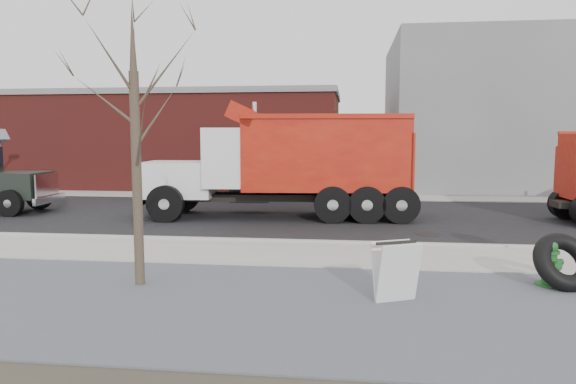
# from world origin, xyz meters

# --- Properties ---
(ground) EXTENTS (120.00, 120.00, 0.00)m
(ground) POSITION_xyz_m (0.00, 0.00, 0.00)
(ground) COLOR #383328
(ground) RESTS_ON ground
(gravel_verge) EXTENTS (60.00, 5.00, 0.03)m
(gravel_verge) POSITION_xyz_m (0.00, -3.50, 0.01)
(gravel_verge) COLOR gray
(gravel_verge) RESTS_ON ground
(sidewalk) EXTENTS (60.00, 2.50, 0.06)m
(sidewalk) POSITION_xyz_m (0.00, 0.25, 0.03)
(sidewalk) COLOR #9E9B93
(sidewalk) RESTS_ON ground
(curb) EXTENTS (60.00, 0.15, 0.11)m
(curb) POSITION_xyz_m (0.00, 1.55, 0.06)
(curb) COLOR #9E9B93
(curb) RESTS_ON ground
(road) EXTENTS (60.00, 9.40, 0.02)m
(road) POSITION_xyz_m (0.00, 6.30, 0.01)
(road) COLOR black
(road) RESTS_ON ground
(far_sidewalk) EXTENTS (60.00, 2.00, 0.06)m
(far_sidewalk) POSITION_xyz_m (0.00, 12.00, 0.03)
(far_sidewalk) COLOR #9E9B93
(far_sidewalk) RESTS_ON ground
(building_grey) EXTENTS (12.00, 10.00, 8.00)m
(building_grey) POSITION_xyz_m (9.00, 18.00, 4.00)
(building_grey) COLOR gray
(building_grey) RESTS_ON ground
(building_brick) EXTENTS (20.20, 8.20, 5.30)m
(building_brick) POSITION_xyz_m (-10.00, 17.00, 2.65)
(building_brick) COLOR maroon
(building_brick) RESTS_ON ground
(bare_tree) EXTENTS (3.20, 3.20, 5.20)m
(bare_tree) POSITION_xyz_m (-3.20, -2.60, 3.30)
(bare_tree) COLOR #382D23
(bare_tree) RESTS_ON ground
(fire_hydrant) EXTENTS (0.52, 0.51, 0.92)m
(fire_hydrant) POSITION_xyz_m (4.48, -1.76, 0.42)
(fire_hydrant) COLOR #276627
(fire_hydrant) RESTS_ON ground
(truck_tire) EXTENTS (1.33, 1.16, 1.13)m
(truck_tire) POSITION_xyz_m (4.69, -1.87, 0.51)
(truck_tire) COLOR black
(truck_tire) RESTS_ON ground
(sandwich_board) EXTENTS (0.87, 0.74, 1.04)m
(sandwich_board) POSITION_xyz_m (1.53, -3.06, 0.55)
(sandwich_board) COLOR silver
(sandwich_board) RESTS_ON ground
(dump_truck_red_b) EXTENTS (9.43, 3.34, 3.91)m
(dump_truck_red_b) POSITION_xyz_m (-1.36, 5.90, 1.99)
(dump_truck_red_b) COLOR black
(dump_truck_red_b) RESTS_ON ground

